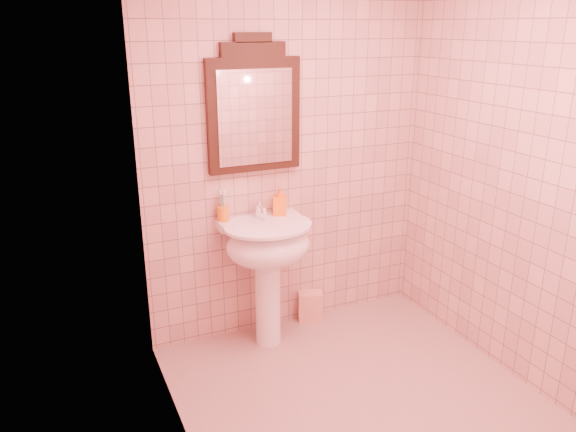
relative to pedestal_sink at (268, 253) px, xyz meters
name	(u,v)px	position (x,y,z in m)	size (l,w,h in m)	color
floor	(367,406)	(0.25, -0.87, -0.66)	(2.20, 2.20, 0.00)	tan
back_wall	(288,154)	(0.25, 0.23, 0.59)	(2.00, 0.02, 2.50)	#DBA999
pedestal_sink	(268,253)	(0.00, 0.00, 0.00)	(0.58, 0.58, 0.86)	white
faucet	(260,209)	(0.00, 0.14, 0.26)	(0.04, 0.16, 0.11)	white
mirror	(254,109)	(0.00, 0.20, 0.91)	(0.62, 0.06, 0.86)	black
toothbrush_cup	(223,213)	(-0.24, 0.18, 0.25)	(0.08, 0.08, 0.18)	orange
soap_dispenser	(280,201)	(0.15, 0.14, 0.30)	(0.09, 0.09, 0.20)	orange
towel	(310,306)	(0.40, 0.17, -0.55)	(0.18, 0.12, 0.22)	#E4AD86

